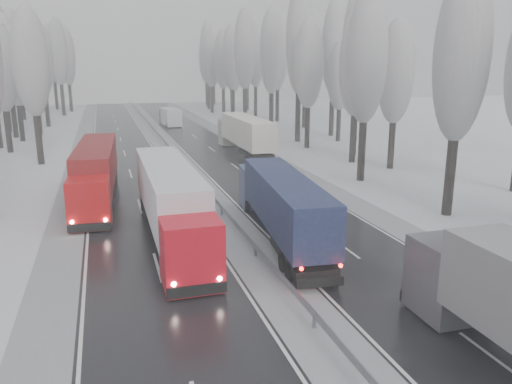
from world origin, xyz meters
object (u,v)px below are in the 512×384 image
truck_cream_box (244,132)px  truck_red_red (96,170)px  truck_red_white (171,199)px  truck_blue_box (280,201)px  box_truck_distant (170,117)px

truck_cream_box → truck_red_red: size_ratio=1.04×
truck_cream_box → truck_red_white: bearing=-113.5°
truck_red_white → truck_cream_box: bearing=66.4°
truck_blue_box → box_truck_distant: truck_blue_box is taller
truck_blue_box → truck_red_red: size_ratio=0.94×
truck_cream_box → truck_red_red: truck_cream_box is taller
truck_red_red → truck_blue_box: bearing=-45.6°
truck_red_white → truck_red_red: 11.47m
truck_blue_box → truck_red_white: 6.40m
truck_cream_box → truck_red_red: 23.50m
truck_blue_box → box_truck_distant: (1.36, 60.03, -0.79)m
truck_blue_box → truck_red_red: bearing=136.9°
truck_cream_box → truck_red_red: (-16.37, -16.86, -0.10)m
truck_cream_box → box_truck_distant: truck_cream_box is taller
truck_blue_box → truck_red_white: truck_red_white is taller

